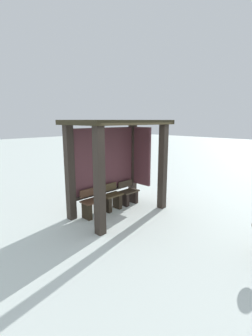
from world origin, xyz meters
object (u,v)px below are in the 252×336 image
object	(u,v)px
bench_left_inside	(93,206)
bench_right_inside	(129,195)
bench_center_inside	(112,199)
bus_shelter	(117,148)

from	to	relation	value
bench_left_inside	bench_right_inside	xyz separation A→B (m)	(1.39, 0.00, -0.02)
bench_left_inside	bench_right_inside	bearing A→B (deg)	0.03
bench_center_inside	bench_right_inside	bearing A→B (deg)	0.12
bus_shelter	bench_right_inside	size ratio (longest dim) A/B	3.86
bus_shelter	bench_left_inside	xyz separation A→B (m)	(-0.78, 0.15, -1.51)
bench_right_inside	bus_shelter	bearing A→B (deg)	-165.68
bench_right_inside	bench_center_inside	bearing A→B (deg)	-179.88
bench_left_inside	bench_right_inside	world-z (taller)	bench_left_inside
bench_right_inside	bench_left_inside	bearing A→B (deg)	-179.97
bus_shelter	bench_center_inside	bearing A→B (deg)	118.65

